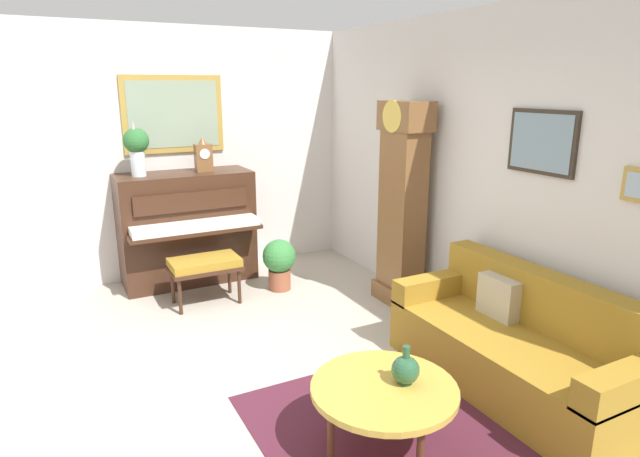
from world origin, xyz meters
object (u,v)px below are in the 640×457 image
(piano_bench, at_px, (205,265))
(flower_vase, at_px, (137,146))
(grandfather_clock, at_px, (402,210))
(couch, at_px, (517,347))
(green_jug, at_px, (405,370))
(potted_plant, at_px, (279,261))
(piano, at_px, (187,227))
(mantel_clock, at_px, (203,156))
(coffee_table, at_px, (384,391))

(piano_bench, bearing_deg, flower_vase, -148.71)
(grandfather_clock, xyz_separation_m, couch, (1.72, -0.18, -0.65))
(flower_vase, distance_m, green_jug, 3.74)
(potted_plant, bearing_deg, grandfather_clock, 47.87)
(flower_vase, bearing_deg, potted_plant, 60.34)
(green_jug, bearing_deg, piano, -172.92)
(mantel_clock, xyz_separation_m, green_jug, (3.49, 0.21, -0.89))
(piano, xyz_separation_m, mantel_clock, (0.00, 0.23, 0.79))
(piano_bench, relative_size, grandfather_clock, 0.34)
(piano_bench, bearing_deg, potted_plant, 90.89)
(piano, height_order, couch, piano)
(coffee_table, xyz_separation_m, flower_vase, (-3.46, -0.77, 1.15))
(grandfather_clock, distance_m, coffee_table, 2.44)
(mantel_clock, height_order, flower_vase, flower_vase)
(grandfather_clock, distance_m, potted_plant, 1.45)
(couch, bearing_deg, mantel_clock, -157.76)
(piano, xyz_separation_m, coffee_table, (3.46, 0.30, -0.22))
(couch, height_order, green_jug, couch)
(mantel_clock, distance_m, flower_vase, 0.71)
(piano_bench, bearing_deg, green_jug, 9.36)
(piano, distance_m, flower_vase, 1.04)
(piano_bench, distance_m, grandfather_clock, 2.05)
(piano, xyz_separation_m, grandfather_clock, (1.59, 1.76, 0.34))
(piano, relative_size, green_jug, 6.00)
(flower_vase, bearing_deg, mantel_clock, 89.96)
(flower_vase, bearing_deg, couch, 31.72)
(green_jug, height_order, potted_plant, green_jug)
(grandfather_clock, xyz_separation_m, coffee_table, (1.87, -1.46, -0.56))
(couch, bearing_deg, piano, -154.50)
(piano, bearing_deg, mantel_clock, 89.32)
(piano, height_order, flower_vase, flower_vase)
(coffee_table, xyz_separation_m, mantel_clock, (-3.46, -0.08, 1.00))
(piano_bench, relative_size, potted_plant, 1.25)
(couch, relative_size, green_jug, 7.92)
(grandfather_clock, height_order, mantel_clock, grandfather_clock)
(green_jug, bearing_deg, mantel_clock, -176.60)
(piano_bench, xyz_separation_m, mantel_clock, (-0.73, 0.25, 1.00))
(piano_bench, distance_m, potted_plant, 0.82)
(piano_bench, relative_size, couch, 0.37)
(mantel_clock, bearing_deg, potted_plant, 38.47)
(flower_vase, relative_size, green_jug, 2.42)
(piano_bench, bearing_deg, mantel_clock, 161.32)
(couch, relative_size, flower_vase, 3.28)
(piano, distance_m, potted_plant, 1.12)
(coffee_table, bearing_deg, potted_plant, 169.75)
(piano, relative_size, couch, 0.76)
(grandfather_clock, distance_m, green_jug, 2.36)
(piano, height_order, green_jug, piano)
(piano, relative_size, grandfather_clock, 0.71)
(mantel_clock, distance_m, potted_plant, 1.42)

